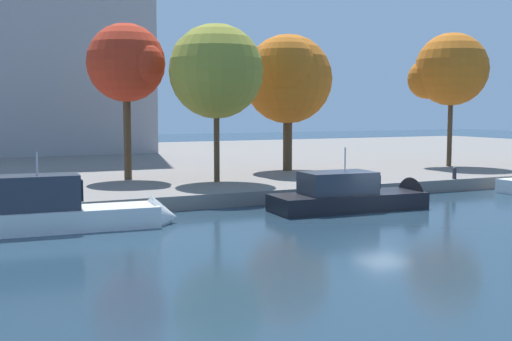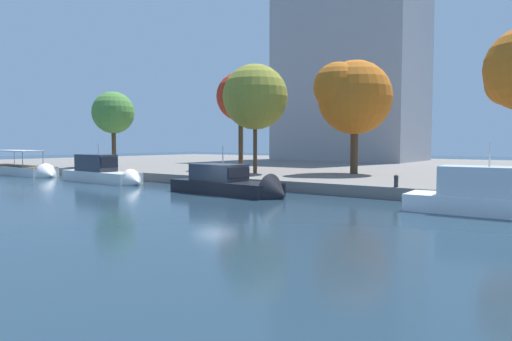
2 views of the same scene
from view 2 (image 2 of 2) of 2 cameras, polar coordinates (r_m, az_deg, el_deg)
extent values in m
plane|color=#1E3342|center=(29.99, -5.35, -3.40)|extent=(220.00, 220.00, 0.00)
cube|color=slate|center=(58.84, 16.47, 0.25)|extent=(120.00, 55.00, 0.80)
cube|color=silver|center=(58.27, -27.84, -0.22)|extent=(13.96, 3.70, 1.49)
cone|color=silver|center=(51.49, -24.75, -0.58)|extent=(1.57, 2.55, 2.46)
cube|color=brown|center=(58.23, -27.86, 0.55)|extent=(13.67, 3.55, 0.08)
cylinder|color=#B2B2B7|center=(55.14, -25.35, 1.35)|extent=(0.10, 0.10, 1.60)
cylinder|color=#B2B2B7|center=(54.27, -27.45, 1.26)|extent=(0.10, 0.10, 1.60)
cylinder|color=#B2B2B7|center=(62.13, -28.26, 1.47)|extent=(0.10, 0.10, 1.60)
cube|color=silver|center=(58.18, -27.91, 2.22)|extent=(8.71, 3.11, 0.12)
cube|color=silver|center=(44.04, -19.09, -0.99)|extent=(10.13, 2.95, 1.37)
cone|color=silver|center=(39.52, -15.07, -1.42)|extent=(1.34, 2.24, 2.16)
cube|color=#2D333D|center=(44.60, -19.63, 0.93)|extent=(4.61, 2.12, 1.55)
cube|color=black|center=(43.10, -18.45, 0.97)|extent=(1.31, 1.78, 0.93)
cylinder|color=silver|center=(44.13, -19.33, 2.57)|extent=(0.08, 0.08, 1.01)
cube|color=black|center=(32.04, -3.92, -2.53)|extent=(8.63, 3.38, 1.35)
cone|color=black|center=(29.07, 2.74, -3.14)|extent=(1.36, 2.80, 2.74)
cube|color=#2D333D|center=(32.37, -4.75, -0.22)|extent=(3.94, 2.53, 1.18)
cube|color=black|center=(31.35, -2.81, -0.22)|extent=(1.14, 2.22, 0.71)
cylinder|color=silver|center=(32.02, -4.22, 1.96)|extent=(0.08, 0.08, 1.29)
cube|color=white|center=(25.62, 27.76, -4.40)|extent=(8.38, 3.04, 1.30)
cube|color=silver|center=(25.55, 26.46, -1.22)|extent=(3.81, 2.31, 1.51)
cube|color=black|center=(25.40, 29.71, -1.16)|extent=(1.08, 2.06, 0.90)
cylinder|color=silver|center=(25.43, 27.47, 1.81)|extent=(0.08, 0.08, 1.22)
cylinder|color=#2D2D33|center=(29.87, 17.31, -1.46)|extent=(0.26, 0.26, 0.58)
sphere|color=#2D2D33|center=(29.84, 17.32, -0.77)|extent=(0.29, 0.29, 0.29)
cylinder|color=#4C3823|center=(56.19, -17.54, 2.81)|extent=(0.50, 0.50, 4.54)
sphere|color=#4C8438|center=(56.30, -17.62, 7.00)|extent=(4.93, 4.93, 4.93)
sphere|color=#4C8438|center=(56.86, -18.42, 6.90)|extent=(2.43, 2.43, 2.43)
sphere|color=#4C8438|center=(57.42, -17.22, 7.45)|extent=(3.18, 3.18, 3.18)
cylinder|color=#4C3823|center=(41.70, 12.32, 2.60)|extent=(0.69, 0.69, 4.39)
sphere|color=#BC6019|center=(41.89, 12.40, 9.02)|extent=(6.64, 6.64, 6.64)
sphere|color=#BC6019|center=(41.10, 10.34, 10.39)|extent=(4.35, 4.35, 4.35)
sphere|color=#BC6019|center=(42.19, 11.18, 10.18)|extent=(3.62, 3.62, 3.62)
sphere|color=#BC6019|center=(37.52, 29.33, 9.62)|extent=(3.23, 3.23, 3.23)
cylinder|color=#4C3823|center=(41.44, -0.11, 2.93)|extent=(0.37, 0.37, 4.76)
sphere|color=olive|center=(41.65, -0.11, 9.29)|extent=(5.96, 5.96, 5.96)
sphere|color=olive|center=(42.13, -0.66, 10.44)|extent=(3.92, 3.92, 3.92)
sphere|color=olive|center=(43.07, -0.33, 10.26)|extent=(3.21, 3.21, 3.21)
cylinder|color=#4C3823|center=(47.44, -1.94, 3.59)|extent=(0.50, 0.50, 5.73)
sphere|color=#B22D19|center=(47.69, -1.95, 9.34)|extent=(5.12, 5.12, 5.12)
sphere|color=#B22D19|center=(47.14, -1.69, 8.68)|extent=(3.35, 3.35, 3.35)
sphere|color=#B22D19|center=(46.21, -2.19, 9.38)|extent=(2.81, 2.81, 2.81)
cube|color=#939399|center=(76.79, 12.00, 15.62)|extent=(21.49, 15.34, 38.01)
camera|label=1|loc=(39.85, -60.15, 4.32)|focal=44.71mm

